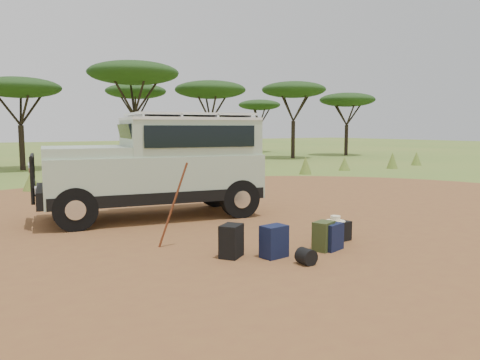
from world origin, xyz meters
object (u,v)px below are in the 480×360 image
duffel_navy (330,237)px  safari_vehicle (161,167)px  walking_staff (173,205)px  backpack_olive (323,236)px  backpack_navy (274,242)px  hard_case (335,231)px  backpack_black (231,241)px

duffel_navy → safari_vehicle: bearing=89.7°
walking_staff → backpack_olive: bearing=-95.5°
backpack_navy → hard_case: size_ratio=1.02×
walking_staff → backpack_black: walking_staff is taller
backpack_black → duffel_navy: size_ratio=1.15×
duffel_navy → walking_staff: bearing=128.2°
safari_vehicle → hard_case: (1.83, -4.21, -1.04)m
walking_staff → backpack_olive: size_ratio=3.10×
backpack_olive → duffel_navy: size_ratio=1.08×
backpack_black → backpack_olive: bearing=-53.5°
safari_vehicle → walking_staff: bearing=-99.3°
safari_vehicle → hard_case: size_ratio=10.16×
backpack_olive → hard_case: bearing=11.0°
safari_vehicle → hard_case: bearing=-56.4°
walking_staff → hard_case: walking_staff is taller
hard_case → backpack_black: bearing=173.2°
backpack_black → duffel_navy: 1.85m
backpack_black → hard_case: size_ratio=1.04×
backpack_black → backpack_navy: size_ratio=1.02×
safari_vehicle → duffel_navy: safari_vehicle is taller
safari_vehicle → backpack_olive: (1.12, -4.64, -0.97)m
walking_staff → backpack_black: (0.54, -1.15, -0.51)m
backpack_black → duffel_navy: backpack_black is taller
walking_staff → duffel_navy: 2.92m
backpack_navy → hard_case: (1.72, 0.30, -0.09)m
backpack_navy → backpack_olive: (1.02, -0.13, -0.01)m
backpack_navy → hard_case: bearing=3.9°
safari_vehicle → backpack_navy: bearing=-78.6°
safari_vehicle → backpack_navy: size_ratio=9.94×
walking_staff → backpack_navy: 2.00m
backpack_navy → backpack_olive: bearing=-13.2°
safari_vehicle → duffel_navy: bearing=-64.7°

